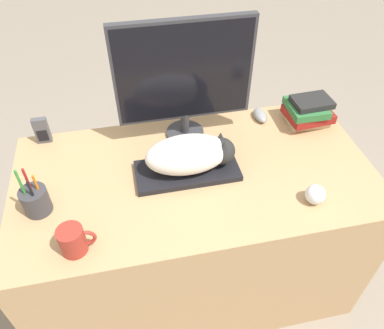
# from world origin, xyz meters

# --- Properties ---
(desk) EXTENTS (1.40, 0.73, 0.76)m
(desk) POSITION_xyz_m (0.00, 0.36, 0.38)
(desk) COLOR tan
(desk) RESTS_ON ground_plane
(keyboard) EXTENTS (0.40, 0.17, 0.02)m
(keyboard) POSITION_xyz_m (-0.03, 0.37, 0.77)
(keyboard) COLOR black
(keyboard) RESTS_ON desk
(cat) EXTENTS (0.34, 0.16, 0.15)m
(cat) POSITION_xyz_m (-0.01, 0.37, 0.86)
(cat) COLOR white
(cat) RESTS_ON keyboard
(monitor) EXTENTS (0.54, 0.16, 0.51)m
(monitor) POSITION_xyz_m (0.01, 0.60, 1.05)
(monitor) COLOR #333338
(monitor) RESTS_ON desk
(computer_mouse) EXTENTS (0.05, 0.10, 0.04)m
(computer_mouse) POSITION_xyz_m (0.36, 0.64, 0.78)
(computer_mouse) COLOR gray
(computer_mouse) RESTS_ON desk
(coffee_mug) EXTENTS (0.12, 0.08, 0.10)m
(coffee_mug) POSITION_xyz_m (-0.45, 0.10, 0.81)
(coffee_mug) COLOR #9E2D23
(coffee_mug) RESTS_ON desk
(pen_cup) EXTENTS (0.09, 0.09, 0.21)m
(pen_cup) POSITION_xyz_m (-0.58, 0.29, 0.81)
(pen_cup) COLOR #38383D
(pen_cup) RESTS_ON desk
(baseball) EXTENTS (0.07, 0.07, 0.07)m
(baseball) POSITION_xyz_m (0.39, 0.13, 0.79)
(baseball) COLOR silver
(baseball) RESTS_ON desk
(phone) EXTENTS (0.06, 0.03, 0.12)m
(phone) POSITION_xyz_m (-0.58, 0.68, 0.82)
(phone) COLOR #4C4C51
(phone) RESTS_ON desk
(book_stack) EXTENTS (0.20, 0.17, 0.13)m
(book_stack) POSITION_xyz_m (0.55, 0.57, 0.82)
(book_stack) COLOR #C6B284
(book_stack) RESTS_ON desk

